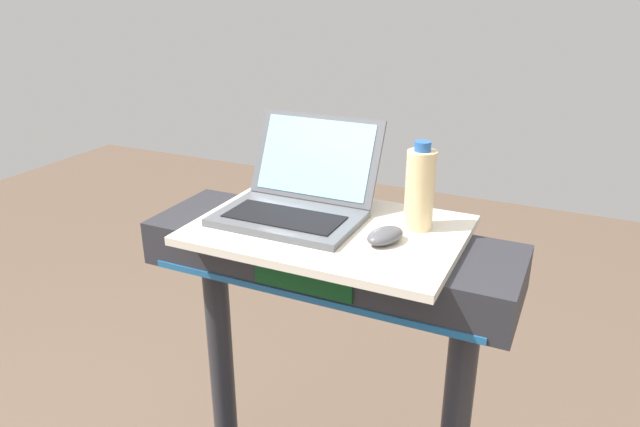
{
  "coord_description": "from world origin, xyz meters",
  "views": [
    {
      "loc": [
        0.52,
        -0.47,
        1.62
      ],
      "look_at": [
        0.0,
        0.65,
        1.12
      ],
      "focal_mm": 33.11,
      "sensor_mm": 36.0,
      "label": 1
    }
  ],
  "objects": [
    {
      "name": "water_bottle",
      "position": [
        0.19,
        0.78,
        1.17
      ],
      "size": [
        0.07,
        0.07,
        0.21
      ],
      "color": "beige",
      "rests_on": "desk_board"
    },
    {
      "name": "computer_mouse",
      "position": [
        0.15,
        0.67,
        1.09
      ],
      "size": [
        0.09,
        0.12,
        0.03
      ],
      "primitive_type": "ellipsoid",
      "rotation": [
        0.0,
        0.0,
        -0.37
      ],
      "color": "#4C4C51",
      "rests_on": "desk_board"
    },
    {
      "name": "desk_board",
      "position": [
        0.0,
        0.7,
        1.06
      ],
      "size": [
        0.62,
        0.43,
        0.02
      ],
      "primitive_type": "cube",
      "color": "beige",
      "rests_on": "treadmill_base"
    },
    {
      "name": "laptop",
      "position": [
        -0.1,
        0.73,
        1.12
      ],
      "size": [
        0.34,
        0.32,
        0.22
      ],
      "rotation": [
        0.0,
        0.0,
        -0.05
      ],
      "color": "#515459",
      "rests_on": "desk_board"
    }
  ]
}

